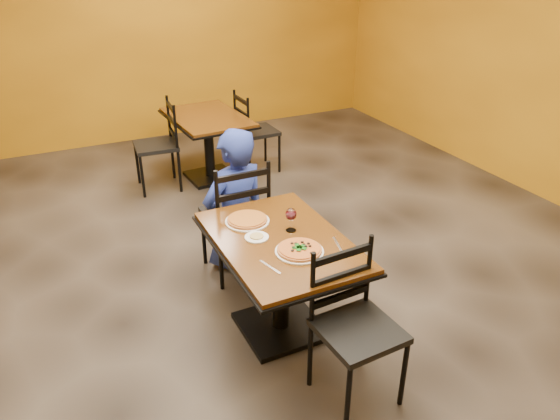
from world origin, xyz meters
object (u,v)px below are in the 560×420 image
pizza_far (247,219)px  plate_far (247,221)px  diner (235,198)px  plate_main (299,251)px  chair_second_right (257,132)px  chair_main_near (359,332)px  pizza_main (299,249)px  table_second (208,133)px  chair_main_far (235,216)px  side_plate (257,237)px  wine_glass (291,219)px  chair_second_left (156,146)px  table_main (281,264)px

pizza_far → plate_far: bearing=0.0°
diner → plate_main: diner is taller
chair_second_right → plate_far: (-1.15, -2.47, 0.28)m
chair_main_near → plate_far: 1.12m
diner → pizza_main: size_ratio=4.24×
table_second → chair_main_far: size_ratio=1.15×
chair_second_right → plate_main: bearing=160.3°
side_plate → chair_main_far: bearing=79.7°
plate_far → side_plate: (-0.03, -0.23, 0.00)m
plate_main → chair_main_near: bearing=-79.3°
plate_main → wine_glass: 0.30m
pizza_far → chair_main_far: bearing=78.5°
chair_main_near → diner: diner is taller
chair_main_far → diner: size_ratio=0.85×
chair_main_near → chair_second_left: size_ratio=1.00×
plate_main → pizza_main: 0.02m
wine_glass → pizza_main: bearing=-105.8°
chair_main_near → pizza_main: 0.63m
pizza_main → diner: bearing=88.8°
chair_main_near → chair_second_left: 3.55m
pizza_far → side_plate: pizza_far is taller
chair_second_right → pizza_far: size_ratio=3.39×
pizza_far → pizza_main: bearing=-74.5°
table_main → table_second: (0.44, 2.79, -0.00)m
diner → plate_far: size_ratio=3.88×
table_main → pizza_main: (0.03, -0.20, 0.21)m
table_second → side_plate: size_ratio=7.40×
chair_main_far → chair_second_right: (1.04, 1.93, -0.04)m
pizza_main → plate_far: pizza_main is taller
chair_main_near → side_plate: 0.91m
plate_far → pizza_far: bearing=0.0°
plate_far → wine_glass: 0.34m
table_main → diner: diner is taller
table_main → wine_glass: bearing=32.4°
pizza_far → wine_glass: (0.22, -0.24, 0.07)m
table_second → diner: 1.84m
chair_second_left → pizza_far: size_ratio=3.50×
pizza_far → table_main: bearing=-71.0°
chair_main_far → chair_main_near: bearing=94.8°
chair_second_left → diner: bearing=11.9°
chair_second_left → wine_glass: 2.75m
table_main → wine_glass: wine_glass is taller
plate_main → side_plate: same height
wine_glass → table_second: bearing=83.1°
chair_second_right → plate_far: bearing=154.1°
chair_main_near → plate_main: 0.62m
diner → chair_second_right: bearing=-131.5°
chair_main_near → pizza_main: size_ratio=3.43×
table_main → chair_second_right: (1.05, 2.79, -0.08)m
chair_second_left → wine_glass: (0.27, -2.71, 0.35)m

